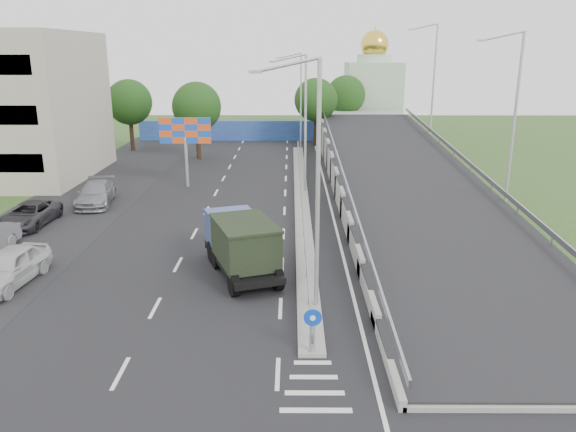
{
  "coord_description": "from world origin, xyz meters",
  "views": [
    {
      "loc": [
        -0.77,
        -15.57,
        10.46
      ],
      "look_at": [
        -0.91,
        12.4,
        2.2
      ],
      "focal_mm": 35.0,
      "sensor_mm": 36.0,
      "label": 1
    }
  ],
  "objects_px": {
    "sign_bollard": "(312,330)",
    "parked_car_c": "(29,215)",
    "lamp_post_near": "(313,174)",
    "billboard": "(185,135)",
    "parked_car_a": "(8,267)",
    "parked_car_d": "(96,194)",
    "lamp_post_far": "(299,96)",
    "dump_truck": "(241,242)",
    "lamp_post_mid": "(303,117)",
    "church": "(373,91)"
  },
  "relations": [
    {
      "from": "dump_truck",
      "to": "parked_car_c",
      "type": "bearing_deg",
      "value": 131.27
    },
    {
      "from": "lamp_post_mid",
      "to": "billboard",
      "type": "xyz_separation_m",
      "value": [
        -9.11,
        2.0,
        -1.62
      ]
    },
    {
      "from": "parked_car_d",
      "to": "parked_car_c",
      "type": "bearing_deg",
      "value": -124.56
    },
    {
      "from": "dump_truck",
      "to": "parked_car_d",
      "type": "distance_m",
      "value": 16.99
    },
    {
      "from": "parked_car_c",
      "to": "parked_car_d",
      "type": "height_order",
      "value": "parked_car_d"
    },
    {
      "from": "lamp_post_far",
      "to": "dump_truck",
      "type": "bearing_deg",
      "value": -95.22
    },
    {
      "from": "sign_bollard",
      "to": "parked_car_c",
      "type": "distance_m",
      "value": 22.96
    },
    {
      "from": "parked_car_a",
      "to": "sign_bollard",
      "type": "bearing_deg",
      "value": -19.04
    },
    {
      "from": "lamp_post_near",
      "to": "billboard",
      "type": "xyz_separation_m",
      "value": [
        -9.11,
        22.0,
        -1.62
      ]
    },
    {
      "from": "lamp_post_far",
      "to": "lamp_post_mid",
      "type": "bearing_deg",
      "value": -90.0
    },
    {
      "from": "lamp_post_far",
      "to": "billboard",
      "type": "relative_size",
      "value": 1.83
    },
    {
      "from": "lamp_post_near",
      "to": "parked_car_a",
      "type": "height_order",
      "value": "lamp_post_near"
    },
    {
      "from": "parked_car_a",
      "to": "parked_car_d",
      "type": "bearing_deg",
      "value": 98.4
    },
    {
      "from": "church",
      "to": "parked_car_a",
      "type": "distance_m",
      "value": 56.9
    },
    {
      "from": "dump_truck",
      "to": "lamp_post_far",
      "type": "bearing_deg",
      "value": 64.98
    },
    {
      "from": "sign_bollard",
      "to": "parked_car_d",
      "type": "distance_m",
      "value": 25.09
    },
    {
      "from": "lamp_post_near",
      "to": "parked_car_c",
      "type": "relative_size",
      "value": 1.95
    },
    {
      "from": "billboard",
      "to": "parked_car_c",
      "type": "relative_size",
      "value": 1.07
    },
    {
      "from": "church",
      "to": "parked_car_a",
      "type": "xyz_separation_m",
      "value": [
        -23.82,
        -51.49,
        -4.45
      ]
    },
    {
      "from": "parked_car_a",
      "to": "lamp_post_mid",
      "type": "bearing_deg",
      "value": 57.05
    },
    {
      "from": "lamp_post_far",
      "to": "sign_bollard",
      "type": "bearing_deg",
      "value": -90.14
    },
    {
      "from": "billboard",
      "to": "lamp_post_mid",
      "type": "bearing_deg",
      "value": -12.38
    },
    {
      "from": "sign_bollard",
      "to": "parked_car_d",
      "type": "height_order",
      "value": "sign_bollard"
    },
    {
      "from": "dump_truck",
      "to": "parked_car_a",
      "type": "relative_size",
      "value": 1.36
    },
    {
      "from": "lamp_post_mid",
      "to": "parked_car_a",
      "type": "bearing_deg",
      "value": -128.55
    },
    {
      "from": "dump_truck",
      "to": "parked_car_c",
      "type": "xyz_separation_m",
      "value": [
        -13.79,
        7.62,
        -0.86
      ]
    },
    {
      "from": "lamp_post_near",
      "to": "parked_car_a",
      "type": "xyz_separation_m",
      "value": [
        -13.93,
        2.51,
        -4.95
      ]
    },
    {
      "from": "lamp_post_near",
      "to": "church",
      "type": "xyz_separation_m",
      "value": [
        9.89,
        54.0,
        -0.5
      ]
    },
    {
      "from": "lamp_post_far",
      "to": "lamp_post_near",
      "type": "bearing_deg",
      "value": -90.0
    },
    {
      "from": "parked_car_a",
      "to": "lamp_post_far",
      "type": "bearing_deg",
      "value": 75.21
    },
    {
      "from": "dump_truck",
      "to": "lamp_post_near",
      "type": "bearing_deg",
      "value": -70.41
    },
    {
      "from": "lamp_post_mid",
      "to": "parked_car_c",
      "type": "xyz_separation_m",
      "value": [
        -17.08,
        -8.37,
        -5.09
      ]
    },
    {
      "from": "church",
      "to": "lamp_post_far",
      "type": "bearing_deg",
      "value": -125.24
    },
    {
      "from": "sign_bollard",
      "to": "lamp_post_far",
      "type": "bearing_deg",
      "value": 89.86
    },
    {
      "from": "lamp_post_near",
      "to": "lamp_post_far",
      "type": "distance_m",
      "value": 40.0
    },
    {
      "from": "lamp_post_near",
      "to": "lamp_post_mid",
      "type": "relative_size",
      "value": 1.0
    },
    {
      "from": "billboard",
      "to": "dump_truck",
      "type": "relative_size",
      "value": 0.8
    },
    {
      "from": "lamp_post_mid",
      "to": "dump_truck",
      "type": "xyz_separation_m",
      "value": [
        -3.29,
        -15.99,
        -4.23
      ]
    },
    {
      "from": "lamp_post_mid",
      "to": "dump_truck",
      "type": "bearing_deg",
      "value": -101.62
    },
    {
      "from": "church",
      "to": "parked_car_c",
      "type": "xyz_separation_m",
      "value": [
        -26.97,
        -42.37,
        -4.59
      ]
    },
    {
      "from": "parked_car_d",
      "to": "lamp_post_mid",
      "type": "bearing_deg",
      "value": 4.51
    },
    {
      "from": "parked_car_a",
      "to": "parked_car_c",
      "type": "distance_m",
      "value": 9.65
    },
    {
      "from": "sign_bollard",
      "to": "lamp_post_near",
      "type": "distance_m",
      "value": 6.12
    },
    {
      "from": "parked_car_a",
      "to": "parked_car_c",
      "type": "height_order",
      "value": "parked_car_a"
    },
    {
      "from": "lamp_post_far",
      "to": "church",
      "type": "distance_m",
      "value": 17.15
    },
    {
      "from": "lamp_post_near",
      "to": "lamp_post_mid",
      "type": "distance_m",
      "value": 20.0
    },
    {
      "from": "parked_car_c",
      "to": "parked_car_d",
      "type": "distance_m",
      "value": 5.58
    },
    {
      "from": "parked_car_d",
      "to": "lamp_post_far",
      "type": "bearing_deg",
      "value": 49.54
    },
    {
      "from": "lamp_post_mid",
      "to": "dump_truck",
      "type": "distance_m",
      "value": 16.87
    },
    {
      "from": "sign_bollard",
      "to": "parked_car_c",
      "type": "height_order",
      "value": "sign_bollard"
    }
  ]
}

